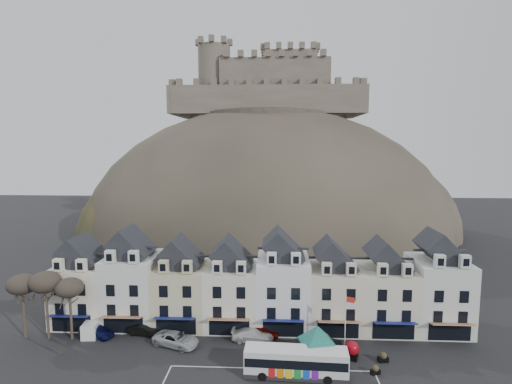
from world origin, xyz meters
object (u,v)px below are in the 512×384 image
car_silver (176,339)px  bus (296,361)px  bus_shelter (318,335)px  car_white (253,335)px  car_charcoal (325,344)px  red_buoy (352,350)px  car_maroon (263,332)px  flagpole (346,321)px  car_black (144,329)px  car_navy (98,331)px  white_van (93,327)px

car_silver → bus: bearing=-92.8°
bus_shelter → car_white: bus_shelter is taller
car_white → car_charcoal: car_white is taller
bus_shelter → red_buoy: bus_shelter is taller
car_silver → car_maroon: 10.70m
flagpole → car_black: (-24.88, 3.59, -3.40)m
car_silver → car_charcoal: 17.92m
car_maroon → car_black: bearing=85.5°
car_silver → red_buoy: bearing=-75.9°
car_silver → car_navy: bearing=100.0°
red_buoy → car_black: size_ratio=0.47×
red_buoy → car_charcoal: 3.37m
bus_shelter → bus: bearing=-154.7°
bus_shelter → car_silver: bearing=154.0°
car_navy → car_charcoal: (28.32, -1.71, -0.05)m
car_black → car_charcoal: car_black is taller
car_white → car_maroon: car_white is taller
white_van → car_charcoal: size_ratio=1.01×
red_buoy → car_maroon: 11.19m
flagpole → car_maroon: size_ratio=1.74×
flagpole → red_buoy: bearing=-55.2°
car_silver → white_van: bearing=96.9°
car_navy → red_buoy: bearing=-75.1°
car_black → car_maroon: 15.17m
car_black → car_maroon: bearing=-80.2°
bus → car_maroon: bearing=117.2°
white_van → car_charcoal: bearing=-10.9°
car_silver → car_white: (9.20, 1.54, -0.04)m
car_black → car_silver: 5.39m
flagpole → car_white: bearing=166.4°
flagpole → car_white: (-10.91, 2.63, -3.35)m
bus → white_van: (-25.50, 8.25, -0.74)m
car_navy → car_charcoal: 28.37m
car_white → car_black: bearing=89.2°
bus_shelter → car_charcoal: size_ratio=1.69×
bus → flagpole: bearing=40.8°
bus → car_silver: bearing=160.7°
car_charcoal → car_navy: bearing=85.1°
red_buoy → flagpole: (-0.57, 0.82, 3.06)m
car_white → car_maroon: (1.20, 0.96, -0.05)m
bus → red_buoy: 7.60m
bus → car_black: size_ratio=2.53×
car_maroon → car_navy: bearing=87.7°
bus_shelter → red_buoy: (4.08, 1.91, -2.56)m
flagpole → white_van: size_ratio=1.69×
white_van → car_navy: 1.25m
car_navy → car_black: bearing=-60.5°
bus → car_silver: 15.30m
car_white → car_charcoal: (8.72, -1.54, -0.06)m
car_black → car_charcoal: bearing=-86.4°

